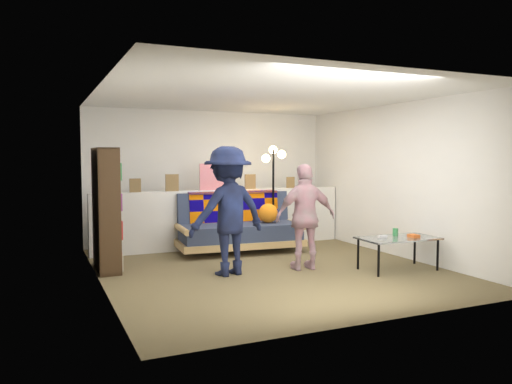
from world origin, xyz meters
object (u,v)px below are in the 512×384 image
floor_lamp (273,175)px  person_right (306,217)px  person_left (228,211)px  bookshelf (106,214)px  coffee_table (398,240)px  futon_sofa (239,227)px

floor_lamp → person_right: bearing=-101.2°
person_left → bookshelf: bearing=-43.5°
coffee_table → floor_lamp: (-0.82, 2.28, 0.82)m
coffee_table → floor_lamp: size_ratio=0.63×
bookshelf → person_right: 2.75m
bookshelf → floor_lamp: (2.88, 0.66, 0.46)m
futon_sofa → person_right: (0.34, -1.61, 0.33)m
person_right → futon_sofa: bearing=-70.8°
person_left → floor_lamp: bearing=-143.3°
futon_sofa → floor_lamp: floor_lamp is taller
floor_lamp → person_left: size_ratio=1.03×
futon_sofa → bookshelf: size_ratio=1.24×
person_left → coffee_table: bearing=151.8°
bookshelf → person_right: bookshelf is taller
bookshelf → floor_lamp: size_ratio=0.96×
futon_sofa → floor_lamp: (0.68, 0.12, 0.84)m
futon_sofa → person_right: 1.68m
coffee_table → person_right: (-1.16, 0.55, 0.31)m
coffee_table → person_left: 2.40m
floor_lamp → person_left: (-1.44, -1.58, -0.39)m
floor_lamp → person_right: (-0.34, -1.72, -0.51)m
futon_sofa → coffee_table: futon_sofa is taller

